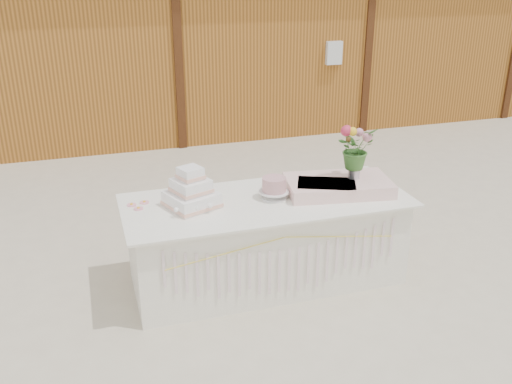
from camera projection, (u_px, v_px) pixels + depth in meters
ground at (266, 279)px, 5.07m from camera, size 80.00×80.00×0.00m
barn at (156, 19)px, 9.72m from camera, size 12.60×4.60×3.30m
cake_table at (267, 240)px, 4.92m from camera, size 2.40×1.00×0.77m
wedding_cake at (191, 193)px, 4.60m from camera, size 0.48×0.48×0.34m
pink_cake_stand at (274, 187)px, 4.76m from camera, size 0.26×0.26×0.19m
satin_runner at (338, 186)px, 4.92m from camera, size 0.96×0.65×0.11m
flower_vase at (354, 170)px, 4.90m from camera, size 0.10×0.10×0.14m
bouquet at (356, 143)px, 4.81m from camera, size 0.40×0.38×0.36m
loose_flowers at (138, 209)px, 4.56m from camera, size 0.17×0.38×0.02m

